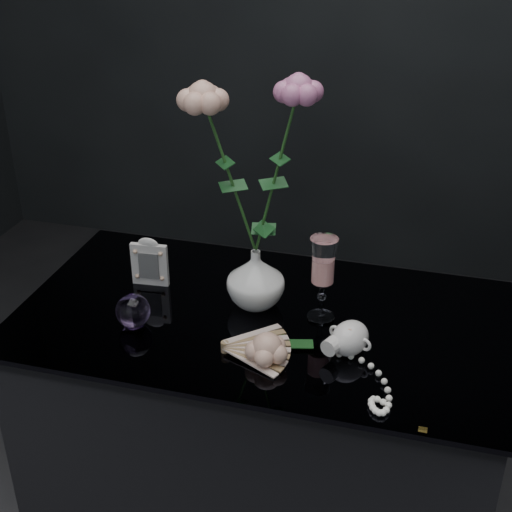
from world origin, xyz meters
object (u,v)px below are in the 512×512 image
(paperweight, at_px, (133,311))
(loose_rose, at_px, (267,348))
(vase, at_px, (256,278))
(wine_glass, at_px, (322,279))
(pearl_jar, at_px, (350,337))
(picture_frame, at_px, (150,261))

(paperweight, xyz_separation_m, loose_rose, (0.30, -0.05, -0.00))
(vase, relative_size, loose_rose, 0.72)
(paperweight, bearing_deg, wine_glass, 19.64)
(paperweight, distance_m, pearl_jar, 0.45)
(picture_frame, distance_m, loose_rose, 0.40)
(vase, bearing_deg, picture_frame, 175.04)
(picture_frame, relative_size, paperweight, 1.64)
(picture_frame, bearing_deg, wine_glass, -10.11)
(vase, bearing_deg, pearl_jar, -28.29)
(picture_frame, xyz_separation_m, pearl_jar, (0.48, -0.14, -0.02))
(picture_frame, height_order, paperweight, picture_frame)
(paperweight, height_order, pearl_jar, paperweight)
(paperweight, relative_size, pearl_jar, 0.29)
(wine_glass, bearing_deg, loose_rose, -111.83)
(pearl_jar, bearing_deg, wine_glass, 150.61)
(wine_glass, bearing_deg, pearl_jar, -53.77)
(vase, bearing_deg, paperweight, -146.41)
(vase, bearing_deg, wine_glass, -6.08)
(paperweight, bearing_deg, pearl_jar, 3.44)
(pearl_jar, bearing_deg, loose_rose, -129.24)
(loose_rose, bearing_deg, wine_glass, 83.78)
(vase, bearing_deg, loose_rose, -68.71)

